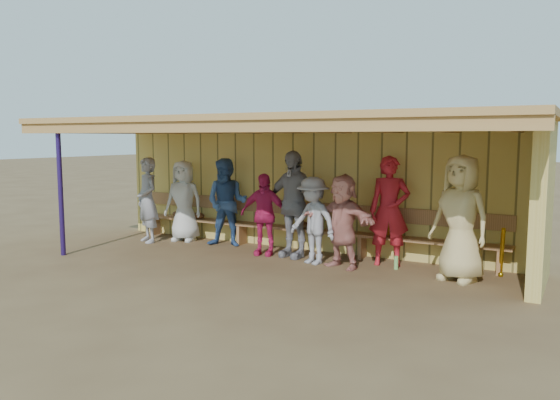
% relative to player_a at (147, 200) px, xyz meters
% --- Properties ---
extents(ground, '(90.00, 90.00, 0.00)m').
position_rel_player_a_xyz_m(ground, '(3.11, -0.32, -0.88)').
color(ground, brown).
rests_on(ground, ground).
extents(player_a, '(0.76, 0.65, 1.75)m').
position_rel_player_a_xyz_m(player_a, '(0.00, 0.00, 0.00)').
color(player_a, gray).
rests_on(player_a, ground).
extents(player_b, '(0.91, 0.69, 1.68)m').
position_rel_player_a_xyz_m(player_b, '(0.55, 0.49, -0.03)').
color(player_b, silver).
rests_on(player_b, ground).
extents(player_c, '(1.00, 0.87, 1.75)m').
position_rel_player_a_xyz_m(player_c, '(1.66, 0.46, -0.00)').
color(player_c, '#385D9A').
rests_on(player_c, ground).
extents(player_d, '(0.94, 0.54, 1.51)m').
position_rel_player_a_xyz_m(player_d, '(2.72, 0.12, -0.12)').
color(player_d, '#CF215C').
rests_on(player_d, ground).
extents(player_e, '(1.09, 0.82, 1.49)m').
position_rel_player_a_xyz_m(player_e, '(3.82, -0.07, -0.13)').
color(player_e, '#93929A').
rests_on(player_e, ground).
extents(player_f, '(1.52, 0.86, 1.57)m').
position_rel_player_a_xyz_m(player_f, '(4.37, -0.08, -0.09)').
color(player_f, tan).
rests_on(player_f, ground).
extents(player_g, '(0.78, 0.63, 1.85)m').
position_rel_player_a_xyz_m(player_g, '(4.97, 0.49, 0.05)').
color(player_g, red).
rests_on(player_g, ground).
extents(player_h, '(1.08, 0.89, 1.91)m').
position_rel_player_a_xyz_m(player_h, '(6.23, 0.02, 0.08)').
color(player_h, '#D1B975').
rests_on(player_h, ground).
extents(player_extra, '(1.19, 0.64, 1.93)m').
position_rel_player_a_xyz_m(player_extra, '(3.27, 0.23, 0.09)').
color(player_extra, gray).
rests_on(player_extra, ground).
extents(dugout_structure, '(8.80, 3.20, 2.50)m').
position_rel_player_a_xyz_m(dugout_structure, '(3.50, 0.37, 0.82)').
color(dugout_structure, '#D7BD5B').
rests_on(dugout_structure, ground).
extents(bench, '(7.60, 0.34, 0.93)m').
position_rel_player_a_xyz_m(bench, '(3.11, 0.80, -0.35)').
color(bench, '#A67447').
rests_on(bench, ground).
extents(dugout_equipment, '(6.74, 0.62, 0.80)m').
position_rel_player_a_xyz_m(dugout_equipment, '(2.27, 0.67, -0.39)').
color(dugout_equipment, gold).
rests_on(dugout_equipment, ground).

